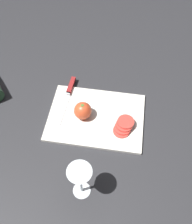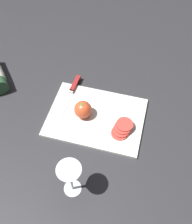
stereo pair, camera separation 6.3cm
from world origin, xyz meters
name	(u,v)px [view 1 (the left image)]	position (x,y,z in m)	size (l,w,h in m)	color
ground_plane	(89,110)	(0.00, 0.00, 0.00)	(3.00, 3.00, 0.00)	#28282B
cutting_board	(96,117)	(0.03, -0.03, 0.01)	(0.38, 0.28, 0.01)	silver
wine_glass	(80,178)	(0.03, -0.34, 0.12)	(0.08, 0.08, 0.16)	silver
whole_tomato	(83,111)	(-0.02, -0.04, 0.05)	(0.07, 0.07, 0.07)	#DB4C28
knife	(69,91)	(-0.10, 0.08, 0.02)	(0.04, 0.26, 0.01)	silver
tomato_slice_stack_near	(124,126)	(0.15, -0.07, 0.03)	(0.08, 0.10, 0.03)	#D63D33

